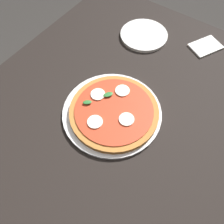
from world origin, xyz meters
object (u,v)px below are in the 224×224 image
dining_table (106,136)px  pizza (113,111)px  serving_tray (112,113)px  plate_white (144,35)px  napkin (206,46)px

dining_table → pizza: pizza is taller
serving_tray → pizza: size_ratio=1.12×
plate_white → serving_tray: bearing=-164.3°
napkin → plate_white: bearing=110.4°
serving_tray → pizza: (-0.00, -0.00, 0.02)m
dining_table → napkin: (0.57, -0.13, 0.09)m
plate_white → dining_table: bearing=-165.0°
serving_tray → pizza: bearing=-99.5°
pizza → napkin: size_ratio=2.44×
plate_white → napkin: (0.10, -0.26, -0.00)m
pizza → plate_white: 0.44m
pizza → napkin: (0.51, -0.13, -0.02)m
dining_table → pizza: size_ratio=4.53×
dining_table → plate_white: (0.47, 0.13, 0.09)m
dining_table → serving_tray: (0.05, 0.01, 0.09)m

